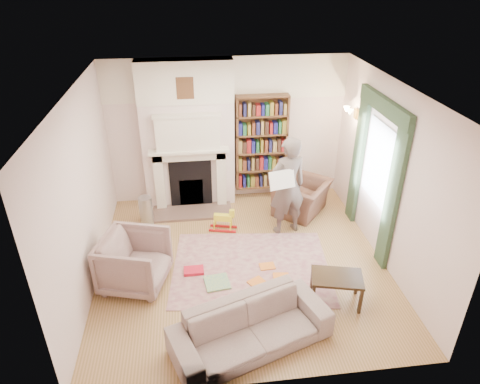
{
  "coord_description": "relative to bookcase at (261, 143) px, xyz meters",
  "views": [
    {
      "loc": [
        -0.71,
        -5.47,
        4.3
      ],
      "look_at": [
        0.0,
        0.25,
        1.15
      ],
      "focal_mm": 32.0,
      "sensor_mm": 36.0,
      "label": 1
    }
  ],
  "objects": [
    {
      "name": "wall_front",
      "position": [
        -0.65,
        -4.37,
        0.22
      ],
      "size": [
        4.5,
        0.0,
        4.5
      ],
      "primitive_type": "plane",
      "rotation": [
        -1.57,
        0.0,
        0.0
      ],
      "color": "silver",
      "rests_on": "floor"
    },
    {
      "name": "comic_annuals",
      "position": [
        -0.29,
        -2.51,
        -1.16
      ],
      "size": [
        0.67,
        0.58,
        0.02
      ],
      "color": "red",
      "rests_on": "rug"
    },
    {
      "name": "paraffin_heater",
      "position": [
        -2.24,
        -0.78,
        -0.9
      ],
      "size": [
        0.3,
        0.3,
        0.55
      ],
      "primitive_type": "cylinder",
      "rotation": [
        0.0,
        0.0,
        0.33
      ],
      "color": "#A4A6AB",
      "rests_on": "floor"
    },
    {
      "name": "ceiling",
      "position": [
        -0.65,
        -2.12,
        1.62
      ],
      "size": [
        4.5,
        4.5,
        0.0
      ],
      "primitive_type": "plane",
      "rotation": [
        3.14,
        0.0,
        0.0
      ],
      "color": "white",
      "rests_on": "wall_back"
    },
    {
      "name": "board_game",
      "position": [
        -1.09,
        -2.61,
        -1.15
      ],
      "size": [
        0.41,
        0.41,
        0.03
      ],
      "primitive_type": "cube",
      "rotation": [
        0.0,
        0.0,
        0.13
      ],
      "color": "#D7DD4E",
      "rests_on": "rug"
    },
    {
      "name": "newspaper",
      "position": [
        0.09,
        -1.51,
        -0.04
      ],
      "size": [
        0.46,
        0.23,
        0.3
      ],
      "primitive_type": "cube",
      "rotation": [
        -0.35,
        0.0,
        0.24
      ],
      "color": "white",
      "rests_on": "man_reading"
    },
    {
      "name": "pelmet",
      "position": [
        1.54,
        -1.72,
        1.2
      ],
      "size": [
        0.09,
        1.7,
        0.24
      ],
      "primitive_type": "cube",
      "color": "#2B432D",
      "rests_on": "wall_right"
    },
    {
      "name": "floor",
      "position": [
        -0.65,
        -2.12,
        -1.18
      ],
      "size": [
        4.5,
        4.5,
        0.0
      ],
      "primitive_type": "plane",
      "color": "olive",
      "rests_on": "ground"
    },
    {
      "name": "armchair_reading",
      "position": [
        0.69,
        -0.71,
        -0.86
      ],
      "size": [
        1.28,
        1.3,
        0.64
      ],
      "primitive_type": "imported",
      "rotation": [
        0.0,
        0.0,
        4.03
      ],
      "color": "#54332C",
      "rests_on": "floor"
    },
    {
      "name": "fireplace",
      "position": [
        -1.4,
        -0.07,
        0.21
      ],
      "size": [
        1.7,
        0.58,
        2.8
      ],
      "color": "silver",
      "rests_on": "floor"
    },
    {
      "name": "wall_left",
      "position": [
        -2.9,
        -2.12,
        0.22
      ],
      "size": [
        0.0,
        4.5,
        4.5
      ],
      "primitive_type": "plane",
      "rotation": [
        1.57,
        0.0,
        1.57
      ],
      "color": "silver",
      "rests_on": "floor"
    },
    {
      "name": "wall_back",
      "position": [
        -0.65,
        0.13,
        0.22
      ],
      "size": [
        4.5,
        0.0,
        4.5
      ],
      "primitive_type": "plane",
      "rotation": [
        1.57,
        0.0,
        0.0
      ],
      "color": "silver",
      "rests_on": "floor"
    },
    {
      "name": "game_box_lid",
      "position": [
        -1.43,
        -2.29,
        -1.14
      ],
      "size": [
        0.31,
        0.21,
        0.05
      ],
      "primitive_type": "cube",
      "rotation": [
        0.0,
        0.0,
        0.02
      ],
      "color": "red",
      "rests_on": "rug"
    },
    {
      "name": "wall_right",
      "position": [
        1.6,
        -2.12,
        0.22
      ],
      "size": [
        0.0,
        4.5,
        4.5
      ],
      "primitive_type": "plane",
      "rotation": [
        1.57,
        0.0,
        -1.57
      ],
      "color": "silver",
      "rests_on": "floor"
    },
    {
      "name": "curtain_right",
      "position": [
        1.55,
        -1.02,
        0.02
      ],
      "size": [
        0.07,
        0.32,
        2.4
      ],
      "primitive_type": "cube",
      "color": "#2B432D",
      "rests_on": "floor"
    },
    {
      "name": "armchair_left",
      "position": [
        -2.27,
        -2.44,
        -0.76
      ],
      "size": [
        1.12,
        1.1,
        0.83
      ],
      "primitive_type": "imported",
      "rotation": [
        0.0,
        0.0,
        1.29
      ],
      "color": "#A59488",
      "rests_on": "floor"
    },
    {
      "name": "coffee_table",
      "position": [
        0.54,
        -3.18,
        -0.95
      ],
      "size": [
        0.79,
        0.6,
        0.45
      ],
      "primitive_type": null,
      "rotation": [
        0.0,
        0.0,
        -0.24
      ],
      "color": "#342312",
      "rests_on": "floor"
    },
    {
      "name": "wall_sconce",
      "position": [
        1.38,
        -0.62,
        0.72
      ],
      "size": [
        0.2,
        0.24,
        0.24
      ],
      "primitive_type": null,
      "color": "gold",
      "rests_on": "wall_right"
    },
    {
      "name": "sofa",
      "position": [
        -0.75,
        -3.8,
        -0.88
      ],
      "size": [
        2.14,
        1.41,
        0.58
      ],
      "primitive_type": "imported",
      "rotation": [
        0.0,
        0.0,
        0.35
      ],
      "color": "#ADA58F",
      "rests_on": "floor"
    },
    {
      "name": "man_reading",
      "position": [
        0.24,
        -1.31,
        -0.28
      ],
      "size": [
        0.74,
        0.57,
        1.79
      ],
      "primitive_type": "imported",
      "rotation": [
        0.0,
        0.0,
        3.38
      ],
      "color": "#5D504A",
      "rests_on": "floor"
    },
    {
      "name": "window",
      "position": [
        1.58,
        -1.72,
        0.27
      ],
      "size": [
        0.02,
        0.9,
        1.3
      ],
      "primitive_type": "cube",
      "color": "silver",
      "rests_on": "wall_right"
    },
    {
      "name": "rug",
      "position": [
        -0.53,
        -2.28,
        -1.17
      ],
      "size": [
        2.63,
        2.13,
        0.01
      ],
      "primitive_type": "cube",
      "rotation": [
        0.0,
        0.0,
        -0.11
      ],
      "color": "#C5AE95",
      "rests_on": "floor"
    },
    {
      "name": "rocking_horse",
      "position": [
        -0.87,
        -1.16,
        -0.96
      ],
      "size": [
        0.52,
        0.3,
        0.43
      ],
      "primitive_type": null,
      "rotation": [
        0.0,
        0.0,
        -0.24
      ],
      "color": "yellow",
      "rests_on": "rug"
    },
    {
      "name": "bookcase",
      "position": [
        0.0,
        0.0,
        0.0
      ],
      "size": [
        1.0,
        0.24,
        1.85
      ],
      "primitive_type": "cube",
      "color": "brown",
      "rests_on": "floor"
    },
    {
      "name": "curtain_left",
      "position": [
        1.55,
        -2.42,
        0.02
      ],
      "size": [
        0.07,
        0.32,
        2.4
      ],
      "primitive_type": "cube",
      "color": "#2B432D",
      "rests_on": "floor"
    }
  ]
}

